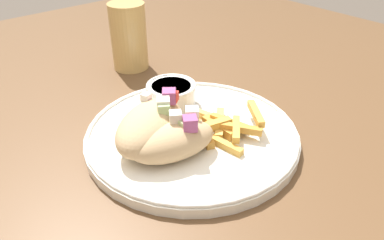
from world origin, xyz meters
name	(u,v)px	position (x,y,z in m)	size (l,w,h in m)	color
table	(178,177)	(0.00, 0.00, 0.69)	(1.49, 1.49, 0.75)	brown
plate	(192,134)	(0.02, -0.01, 0.76)	(0.30, 0.30, 0.02)	white
pita_sandwich_near	(173,140)	(-0.03, -0.03, 0.79)	(0.13, 0.09, 0.06)	tan
pita_sandwich_far	(151,126)	(-0.04, 0.01, 0.80)	(0.15, 0.13, 0.07)	tan
fries_pile	(223,126)	(0.06, -0.03, 0.78)	(0.12, 0.12, 0.03)	#E5B251
sauce_ramekin	(171,93)	(0.05, 0.08, 0.79)	(0.08, 0.08, 0.04)	white
water_glass	(129,40)	(0.10, 0.26, 0.81)	(0.07, 0.07, 0.13)	tan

